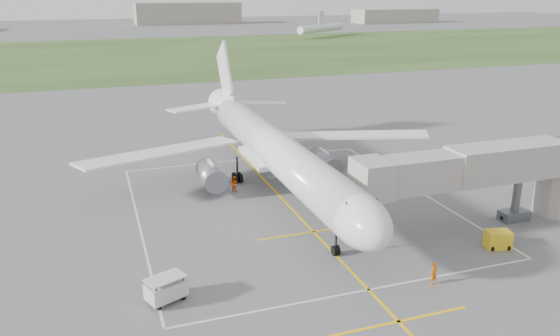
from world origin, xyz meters
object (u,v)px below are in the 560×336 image
object	(u,v)px
baggage_cart	(166,289)
ramp_worker_nose	(434,273)
airliner	(274,149)
ramp_worker_wing	(234,184)
jet_bridge	(499,173)
gpu_unit	(498,240)

from	to	relation	value
baggage_cart	ramp_worker_nose	bearing A→B (deg)	-34.77
baggage_cart	airliner	bearing A→B (deg)	30.11
ramp_worker_nose	ramp_worker_wing	distance (m)	24.14
jet_bridge	baggage_cart	bearing A→B (deg)	-173.37
airliner	ramp_worker_wing	distance (m)	5.44
jet_bridge	ramp_worker_wing	bearing A→B (deg)	142.23
jet_bridge	ramp_worker_wing	size ratio (longest dim) A/B	14.24
airliner	jet_bridge	distance (m)	21.22
jet_bridge	ramp_worker_nose	world-z (taller)	jet_bridge
ramp_worker_wing	gpu_unit	bearing A→B (deg)	174.25
airliner	baggage_cart	distance (m)	22.43
gpu_unit	ramp_worker_wing	size ratio (longest dim) A/B	1.32
airliner	jet_bridge	bearing A→B (deg)	-42.19
baggage_cart	ramp_worker_nose	size ratio (longest dim) A/B	1.75
ramp_worker_nose	jet_bridge	bearing A→B (deg)	15.81
airliner	ramp_worker_nose	world-z (taller)	airliner
gpu_unit	baggage_cart	world-z (taller)	baggage_cart
jet_bridge	baggage_cart	xyz separation A→B (m)	(-29.13, -3.38, -3.84)
jet_bridge	ramp_worker_nose	xyz separation A→B (m)	(-11.04, -7.27, -3.90)
ramp_worker_nose	ramp_worker_wing	world-z (taller)	ramp_worker_nose
jet_bridge	gpu_unit	size ratio (longest dim) A/B	10.77
jet_bridge	gpu_unit	bearing A→B (deg)	-125.34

